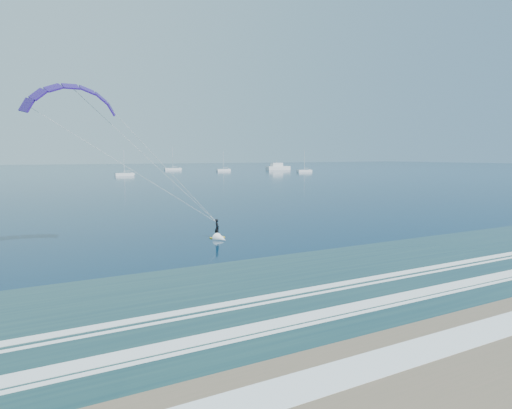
{
  "coord_description": "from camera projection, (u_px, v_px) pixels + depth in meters",
  "views": [
    {
      "loc": [
        -25.14,
        -13.67,
        8.64
      ],
      "look_at": [
        -3.43,
        24.71,
        3.86
      ],
      "focal_mm": 32.0,
      "sensor_mm": 36.0,
      "label": 1
    }
  ],
  "objects": [
    {
      "name": "sailboat_5",
      "position": [
        304.0,
        171.0,
        232.5
      ],
      "size": [
        8.21,
        2.4,
        11.2
      ],
      "color": "silver",
      "rests_on": "ground"
    },
    {
      "name": "sailboat_3",
      "position": [
        173.0,
        169.0,
        264.43
      ],
      "size": [
        9.87,
        2.4,
        13.26
      ],
      "color": "silver",
      "rests_on": "ground"
    },
    {
      "name": "sailboat_4",
      "position": [
        223.0,
        170.0,
        246.15
      ],
      "size": [
        7.76,
        2.4,
        10.72
      ],
      "color": "silver",
      "rests_on": "ground"
    },
    {
      "name": "motor_yacht",
      "position": [
        278.0,
        167.0,
        267.88
      ],
      "size": [
        14.85,
        3.96,
        6.16
      ],
      "color": "silver",
      "rests_on": "ground"
    },
    {
      "name": "sailboat_2",
      "position": [
        124.0,
        174.0,
        190.65
      ],
      "size": [
        7.63,
        2.4,
        10.74
      ],
      "color": "silver",
      "rests_on": "ground"
    },
    {
      "name": "kitesurfer_rig",
      "position": [
        149.0,
        160.0,
        41.77
      ],
      "size": [
        20.37,
        5.25,
        15.59
      ],
      "color": "yellow",
      "rests_on": "ground"
    }
  ]
}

